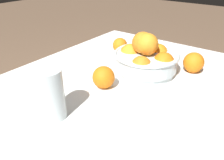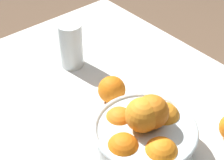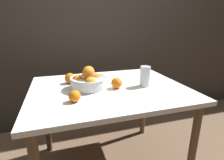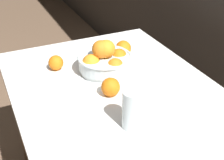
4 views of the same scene
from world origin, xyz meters
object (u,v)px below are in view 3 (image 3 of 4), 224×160
(juice_glass, at_px, (145,77))
(orange_loose_aside, at_px, (75,96))
(orange_loose_front, at_px, (70,78))
(fruit_bowl, at_px, (88,80))
(orange_loose_near_bowl, at_px, (117,83))

(juice_glass, xyz_separation_m, orange_loose_aside, (-0.51, -0.13, -0.03))
(juice_glass, relative_size, orange_loose_aside, 2.09)
(juice_glass, height_order, orange_loose_aside, juice_glass)
(orange_loose_aside, bearing_deg, orange_loose_front, 89.98)
(orange_loose_front, height_order, orange_loose_aside, orange_loose_front)
(fruit_bowl, bearing_deg, orange_loose_near_bowl, -17.16)
(fruit_bowl, distance_m, orange_loose_aside, 0.23)
(orange_loose_near_bowl, xyz_separation_m, orange_loose_front, (-0.30, 0.21, 0.00))
(orange_loose_near_bowl, bearing_deg, orange_loose_aside, -155.00)
(fruit_bowl, xyz_separation_m, orange_loose_near_bowl, (0.19, -0.06, -0.02))
(fruit_bowl, relative_size, juice_glass, 1.70)
(orange_loose_front, bearing_deg, orange_loose_aside, -90.02)
(juice_glass, bearing_deg, orange_loose_near_bowl, 176.41)
(fruit_bowl, bearing_deg, orange_loose_aside, -119.41)
(juice_glass, distance_m, orange_loose_front, 0.56)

